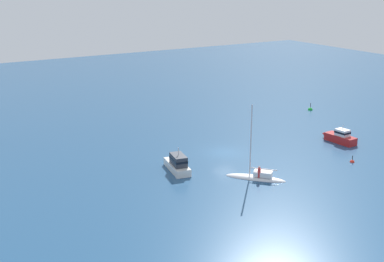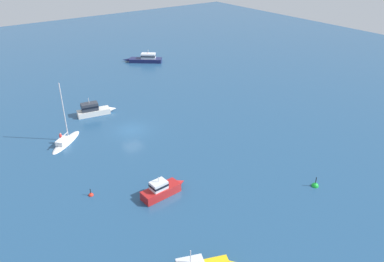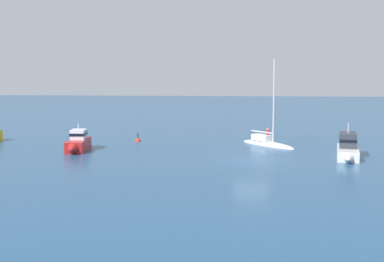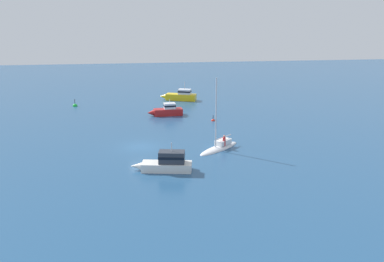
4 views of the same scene
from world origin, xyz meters
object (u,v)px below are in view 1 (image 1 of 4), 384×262
Objects in this scene: powerboat at (339,137)px; ketch at (256,177)px; mooring_buoy at (310,110)px; channel_buoy at (352,162)px; motor_cruiser_1 at (177,164)px.

ketch is at bearing 101.11° from powerboat.
powerboat is at bearing -30.68° from mooring_buoy.
ketch reaches higher than channel_buoy.
motor_cruiser_1 is at bearing -68.67° from mooring_buoy.
motor_cruiser_1 is at bearing 1.60° from ketch.
mooring_buoy is (-11.77, 30.14, -0.76)m from motor_cruiser_1.
channel_buoy is 23.07m from mooring_buoy.
motor_cruiser_1 is 3.91× the size of mooring_buoy.
powerboat is 0.87× the size of motor_cruiser_1.
motor_cruiser_1 is 19.56m from channel_buoy.
channel_buoy is (1.61, 12.10, -0.16)m from ketch.
powerboat is 22.13m from motor_cruiser_1.
mooring_buoy is (-17.96, 24.32, -0.17)m from ketch.
channel_buoy is (5.92, -4.12, -0.67)m from powerboat.
powerboat reaches higher than channel_buoy.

